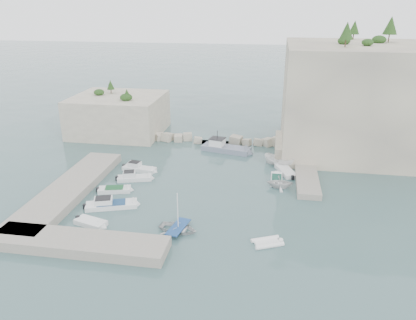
% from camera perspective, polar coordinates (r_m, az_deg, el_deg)
% --- Properties ---
extents(ground, '(400.00, 400.00, 0.00)m').
position_cam_1_polar(ground, '(50.94, -1.11, -5.58)').
color(ground, '#3F5F5F').
rests_on(ground, ground).
extents(cliff_east, '(26.00, 22.00, 17.00)m').
position_cam_1_polar(cliff_east, '(70.69, 21.35, 8.02)').
color(cliff_east, beige).
rests_on(cliff_east, ground).
extents(cliff_terrace, '(8.00, 10.00, 2.50)m').
position_cam_1_polar(cliff_terrace, '(66.47, 12.86, 1.64)').
color(cliff_terrace, beige).
rests_on(cliff_terrace, ground).
extents(outcrop_west, '(16.00, 14.00, 7.00)m').
position_cam_1_polar(outcrop_west, '(77.71, -12.42, 6.28)').
color(outcrop_west, beige).
rests_on(outcrop_west, ground).
extents(quay_west, '(5.00, 24.00, 1.10)m').
position_cam_1_polar(quay_west, '(55.29, -18.96, -3.92)').
color(quay_west, '#9E9689').
rests_on(quay_west, ground).
extents(quay_south, '(18.00, 4.00, 1.10)m').
position_cam_1_polar(quay_south, '(43.35, -17.66, -11.09)').
color(quay_south, '#9E9689').
rests_on(quay_south, ground).
extents(ledge_east, '(3.00, 16.00, 0.80)m').
position_cam_1_polar(ledge_east, '(59.36, 13.62, -1.73)').
color(ledge_east, '#9E9689').
rests_on(ledge_east, ground).
extents(breakwater, '(28.00, 3.00, 1.40)m').
position_cam_1_polar(breakwater, '(70.91, 1.33, 2.97)').
color(breakwater, beige).
rests_on(breakwater, ground).
extents(motorboat_a, '(5.57, 2.39, 1.40)m').
position_cam_1_polar(motorboat_a, '(60.26, -9.61, -1.47)').
color(motorboat_a, silver).
rests_on(motorboat_a, ground).
extents(motorboat_b, '(5.39, 3.01, 1.40)m').
position_cam_1_polar(motorboat_b, '(57.27, -10.27, -2.76)').
color(motorboat_b, silver).
rests_on(motorboat_b, ground).
extents(motorboat_c, '(4.82, 2.74, 0.70)m').
position_cam_1_polar(motorboat_c, '(54.36, -12.99, -4.34)').
color(motorboat_c, silver).
rests_on(motorboat_c, ground).
extents(motorboat_d, '(6.92, 4.00, 1.40)m').
position_cam_1_polar(motorboat_d, '(50.52, -13.39, -6.45)').
color(motorboat_d, white).
rests_on(motorboat_d, ground).
extents(motorboat_e, '(4.23, 2.66, 0.70)m').
position_cam_1_polar(motorboat_e, '(47.37, -16.13, -8.72)').
color(motorboat_e, silver).
rests_on(motorboat_e, ground).
extents(rowboat, '(4.74, 3.80, 0.88)m').
position_cam_1_polar(rowboat, '(44.54, -4.20, -9.91)').
color(rowboat, silver).
rests_on(rowboat, ground).
extents(inflatable_dinghy, '(3.69, 2.84, 0.44)m').
position_cam_1_polar(inflatable_dinghy, '(42.71, 8.32, -11.60)').
color(inflatable_dinghy, white).
rests_on(inflatable_dinghy, ground).
extents(tender_east_a, '(3.48, 3.01, 1.81)m').
position_cam_1_polar(tender_east_a, '(54.89, 10.03, -3.85)').
color(tender_east_a, silver).
rests_on(tender_east_a, ground).
extents(tender_east_b, '(1.59, 4.55, 0.70)m').
position_cam_1_polar(tender_east_b, '(56.79, 9.60, -2.93)').
color(tender_east_b, white).
rests_on(tender_east_b, ground).
extents(tender_east_c, '(3.52, 5.64, 0.70)m').
position_cam_1_polar(tender_east_c, '(59.72, 10.87, -1.77)').
color(tender_east_c, silver).
rests_on(tender_east_c, ground).
extents(tender_east_d, '(5.18, 3.83, 1.88)m').
position_cam_1_polar(tender_east_d, '(62.05, 9.92, -0.80)').
color(tender_east_d, white).
rests_on(tender_east_d, ground).
extents(work_boat, '(9.11, 4.50, 2.20)m').
position_cam_1_polar(work_boat, '(67.12, 2.57, 1.24)').
color(work_boat, slate).
rests_on(work_boat, ground).
extents(rowboat_mast, '(0.10, 0.10, 4.20)m').
position_cam_1_polar(rowboat_mast, '(43.27, -4.29, -7.04)').
color(rowboat_mast, white).
rests_on(rowboat_mast, rowboat).
extents(vegetation, '(53.48, 13.88, 13.40)m').
position_cam_1_polar(vegetation, '(69.85, 17.89, 16.17)').
color(vegetation, '#1E4219').
rests_on(vegetation, ground).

